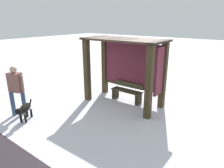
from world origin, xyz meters
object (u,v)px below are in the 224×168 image
object	(u,v)px
dog	(24,109)
person_walking	(16,87)
bus_shelter	(128,62)
bench_left_inside	(127,93)

from	to	relation	value
dog	person_walking	bearing A→B (deg)	166.81
bus_shelter	dog	xyz separation A→B (m)	(-1.83, -3.29, -1.23)
bus_shelter	person_walking	world-z (taller)	bus_shelter
bench_left_inside	person_walking	xyz separation A→B (m)	(-2.35, -3.25, 0.67)
bus_shelter	bench_left_inside	world-z (taller)	bus_shelter
person_walking	dog	world-z (taller)	person_walking
bus_shelter	bench_left_inside	xyz separation A→B (m)	(-0.10, 0.10, -1.30)
bench_left_inside	bus_shelter	bearing A→B (deg)	-46.84
bus_shelter	person_walking	size ratio (longest dim) A/B	1.79
bench_left_inside	dog	size ratio (longest dim) A/B	1.58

